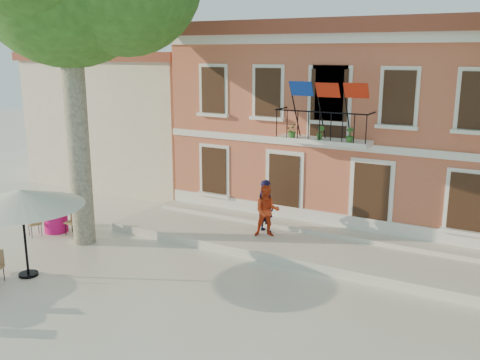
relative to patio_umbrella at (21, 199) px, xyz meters
name	(u,v)px	position (x,y,z in m)	size (l,w,h in m)	color
ground	(181,286)	(4.35, 1.58, -2.35)	(90.00, 90.00, 0.00)	beige
main_building	(363,118)	(6.35, 11.56, 1.43)	(13.50, 9.59, 7.50)	#C65D47
neighbor_west	(153,114)	(-5.15, 12.58, 0.87)	(9.40, 9.40, 6.40)	beige
terrace	(307,245)	(6.35, 5.98, -2.20)	(14.00, 3.40, 0.30)	silver
patio_umbrella	(21,199)	(0.00, 0.00, 0.00)	(3.52, 3.52, 2.61)	black
pedestrian_navy	(266,206)	(4.69, 6.19, -1.12)	(0.68, 0.44, 1.86)	black
pedestrian_orange	(267,211)	(4.93, 5.79, -1.17)	(0.86, 0.67, 1.77)	red
cafe_table_3	(56,220)	(-2.37, 3.21, -1.92)	(1.71, 1.86, 0.95)	#C0125A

